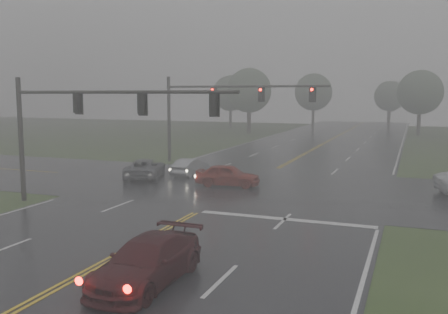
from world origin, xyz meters
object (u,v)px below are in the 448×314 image
at_px(sedan_maroon, 148,284).
at_px(sedan_silver, 190,175).
at_px(signal_gantry_far, 216,102).
at_px(signal_gantry_near, 80,116).
at_px(sedan_red, 228,186).
at_px(car_grey, 145,178).

height_order(sedan_maroon, sedan_silver, sedan_maroon).
bearing_deg(signal_gantry_far, sedan_maroon, -72.58).
bearing_deg(signal_gantry_near, sedan_red, 57.58).
bearing_deg(sedan_red, car_grey, 77.18).
distance_m(sedan_maroon, sedan_silver, 21.04).
relative_size(sedan_maroon, sedan_silver, 1.33).
distance_m(sedan_maroon, signal_gantry_far, 27.89).
relative_size(sedan_silver, car_grey, 0.75).
distance_m(sedan_silver, signal_gantry_far, 8.38).
bearing_deg(sedan_maroon, car_grey, 120.72).
xyz_separation_m(sedan_red, signal_gantry_far, (-4.73, 9.65, 5.24)).
height_order(car_grey, signal_gantry_near, signal_gantry_near).
bearing_deg(sedan_maroon, sedan_silver, 111.80).
xyz_separation_m(car_grey, signal_gantry_near, (1.36, -8.91, 4.82)).
bearing_deg(car_grey, signal_gantry_far, -120.46).
xyz_separation_m(sedan_maroon, car_grey, (-10.00, 17.27, 0.00)).
height_order(signal_gantry_near, signal_gantry_far, signal_gantry_far).
bearing_deg(sedan_red, signal_gantry_far, 20.10).
distance_m(sedan_silver, signal_gantry_near, 12.29).
distance_m(sedan_red, signal_gantry_far, 11.95).
xyz_separation_m(car_grey, signal_gantry_far, (1.80, 8.87, 5.24)).
relative_size(sedan_maroon, car_grey, 1.00).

